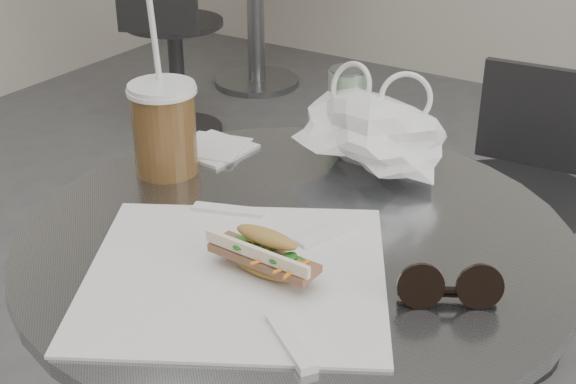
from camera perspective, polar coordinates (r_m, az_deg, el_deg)
The scene contains 9 objects.
chair_far at distance 2.02m, azimuth 15.64°, elevation -2.90°, with size 0.37×0.38×0.70m.
bg_chair at distance 3.22m, azimuth -8.20°, elevation 9.42°, with size 0.41×0.43×0.73m.
sandwich_paper at distance 1.01m, azimuth -3.72°, elevation -5.84°, with size 0.37×0.35×0.00m, color white.
banh_mi at distance 0.99m, azimuth -1.66°, elevation -4.43°, with size 0.18×0.08×0.06m.
iced_coffee at distance 1.25m, azimuth -8.79°, elevation 4.60°, with size 0.11×0.11×0.31m.
sunglasses at distance 0.96m, azimuth 11.41°, elevation -6.78°, with size 0.12×0.09×0.06m.
plastic_bag at distance 1.27m, azimuth 5.84°, elevation 4.16°, with size 0.23×0.18×0.12m, color white, non-canonical shape.
napkin_stack at distance 1.35m, azimuth -5.31°, elevation 3.13°, with size 0.12×0.12×0.01m.
drink_can at distance 1.36m, azimuth 4.25°, elevation 6.14°, with size 0.07×0.07×0.13m.
Camera 1 is at (0.50, -0.60, 1.29)m, focal length 50.00 mm.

